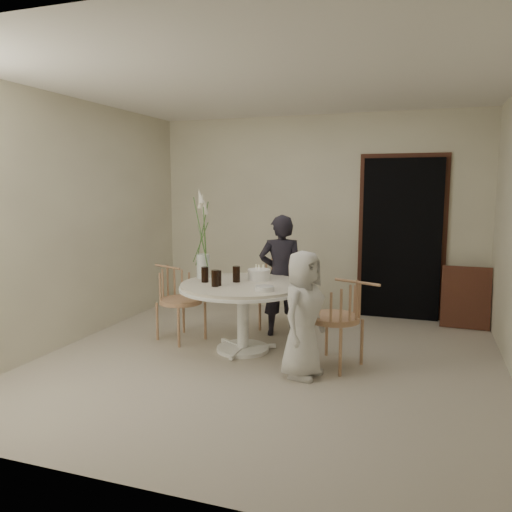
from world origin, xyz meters
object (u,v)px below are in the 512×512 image
(chair_left, at_px, (174,292))
(girl, at_px, (281,276))
(flower_vase, at_px, (203,247))
(chair_far, at_px, (284,279))
(boy, at_px, (303,314))
(chair_right, at_px, (345,311))
(birthday_cake, at_px, (259,275))
(table, at_px, (243,294))

(chair_left, bearing_deg, girl, -42.62)
(girl, relative_size, flower_vase, 1.43)
(chair_far, distance_m, boy, 1.73)
(chair_left, xyz_separation_m, boy, (1.67, -0.67, 0.04))
(boy, height_order, flower_vase, flower_vase)
(chair_right, height_order, birthday_cake, birthday_cake)
(flower_vase, bearing_deg, boy, -26.77)
(table, relative_size, birthday_cake, 5.48)
(girl, relative_size, boy, 1.21)
(flower_vase, bearing_deg, girl, 34.57)
(chair_far, height_order, chair_right, chair_far)
(boy, bearing_deg, chair_right, -32.21)
(chair_far, distance_m, girl, 0.46)
(table, height_order, flower_vase, flower_vase)
(table, xyz_separation_m, birthday_cake, (0.10, 0.24, 0.17))
(chair_left, bearing_deg, chair_far, -24.64)
(table, bearing_deg, chair_right, -9.14)
(girl, bearing_deg, chair_right, 121.49)
(chair_right, relative_size, girl, 0.62)
(chair_right, bearing_deg, birthday_cake, -91.19)
(table, distance_m, boy, 0.92)
(birthday_cake, bearing_deg, girl, 73.40)
(chair_far, distance_m, chair_right, 1.61)
(chair_right, bearing_deg, table, -77.59)
(chair_right, relative_size, flower_vase, 0.89)
(chair_far, xyz_separation_m, girl, (0.09, -0.44, 0.12))
(boy, bearing_deg, flower_vase, 77.10)
(table, height_order, boy, boy)
(chair_right, distance_m, boy, 0.46)
(chair_left, xyz_separation_m, birthday_cake, (1.00, 0.07, 0.25))
(chair_left, relative_size, boy, 0.72)
(birthday_cake, bearing_deg, chair_far, 87.16)
(chair_left, bearing_deg, table, -77.50)
(birthday_cake, distance_m, flower_vase, 0.69)
(chair_right, xyz_separation_m, birthday_cake, (-1.01, 0.42, 0.22))
(chair_left, relative_size, flower_vase, 0.85)
(chair_left, distance_m, boy, 1.81)
(chair_left, xyz_separation_m, girl, (1.13, 0.50, 0.17))
(chair_left, distance_m, flower_vase, 0.66)
(table, relative_size, flower_vase, 1.34)
(chair_far, relative_size, chair_left, 1.09)
(chair_right, bearing_deg, chair_far, -121.72)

